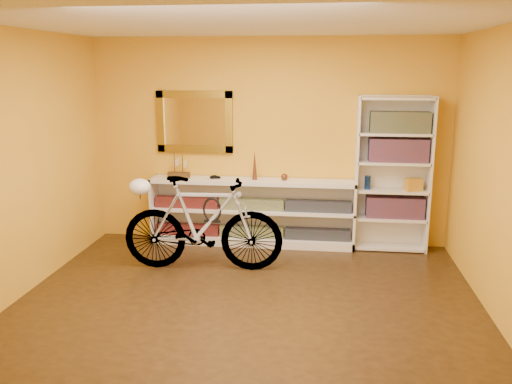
# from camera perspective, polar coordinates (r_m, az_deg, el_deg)

# --- Properties ---
(floor) EXTENTS (4.50, 4.00, 0.01)m
(floor) POSITION_cam_1_polar(r_m,az_deg,el_deg) (5.27, -0.98, -11.90)
(floor) COLOR black
(floor) RESTS_ON ground
(ceiling) EXTENTS (4.50, 4.00, 0.01)m
(ceiling) POSITION_cam_1_polar(r_m,az_deg,el_deg) (4.79, -1.11, 17.67)
(ceiling) COLOR silver
(ceiling) RESTS_ON ground
(back_wall) EXTENTS (4.50, 0.01, 2.60)m
(back_wall) POSITION_cam_1_polar(r_m,az_deg,el_deg) (6.83, 1.39, 5.32)
(back_wall) COLOR gold
(back_wall) RESTS_ON ground
(left_wall) EXTENTS (0.01, 4.00, 2.60)m
(left_wall) POSITION_cam_1_polar(r_m,az_deg,el_deg) (5.65, -24.34, 2.52)
(left_wall) COLOR gold
(left_wall) RESTS_ON ground
(right_wall) EXTENTS (0.01, 4.00, 2.60)m
(right_wall) POSITION_cam_1_polar(r_m,az_deg,el_deg) (5.06, 25.11, 1.36)
(right_wall) COLOR gold
(right_wall) RESTS_ON ground
(gilt_mirror) EXTENTS (0.98, 0.06, 0.78)m
(gilt_mirror) POSITION_cam_1_polar(r_m,az_deg,el_deg) (6.92, -6.55, 7.42)
(gilt_mirror) COLOR olive
(gilt_mirror) RESTS_ON back_wall
(wall_socket) EXTENTS (0.09, 0.02, 0.09)m
(wall_socket) POSITION_cam_1_polar(r_m,az_deg,el_deg) (7.00, 8.68, -3.44)
(wall_socket) COLOR silver
(wall_socket) RESTS_ON back_wall
(console_unit) EXTENTS (2.60, 0.35, 0.85)m
(console_unit) POSITION_cam_1_polar(r_m,az_deg,el_deg) (6.84, -0.44, -2.15)
(console_unit) COLOR silver
(console_unit) RESTS_ON floor
(cd_row_lower) EXTENTS (2.50, 0.13, 0.14)m
(cd_row_lower) POSITION_cam_1_polar(r_m,az_deg,el_deg) (6.89, -0.46, -4.24)
(cd_row_lower) COLOR black
(cd_row_lower) RESTS_ON console_unit
(cd_row_upper) EXTENTS (2.50, 0.13, 0.14)m
(cd_row_upper) POSITION_cam_1_polar(r_m,az_deg,el_deg) (6.80, -0.46, -1.30)
(cd_row_upper) COLOR navy
(cd_row_upper) RESTS_ON console_unit
(model_ship) EXTENTS (0.28, 0.11, 0.33)m
(model_ship) POSITION_cam_1_polar(r_m,az_deg,el_deg) (6.90, -8.24, 2.87)
(model_ship) COLOR #3A2510
(model_ship) RESTS_ON console_unit
(toy_car) EXTENTS (0.00, 0.01, 0.00)m
(toy_car) POSITION_cam_1_polar(r_m,az_deg,el_deg) (6.82, -4.36, 1.44)
(toy_car) COLOR black
(toy_car) RESTS_ON console_unit
(bronze_ornament) EXTENTS (0.06, 0.06, 0.37)m
(bronze_ornament) POSITION_cam_1_polar(r_m,az_deg,el_deg) (6.70, -0.14, 2.88)
(bronze_ornament) COLOR #582F1E
(bronze_ornament) RESTS_ON console_unit
(decorative_orb) EXTENTS (0.09, 0.09, 0.09)m
(decorative_orb) POSITION_cam_1_polar(r_m,az_deg,el_deg) (6.69, 3.03, 1.61)
(decorative_orb) COLOR #582F1E
(decorative_orb) RESTS_ON console_unit
(bookcase) EXTENTS (0.90, 0.30, 1.90)m
(bookcase) POSITION_cam_1_polar(r_m,az_deg,el_deg) (6.74, 14.31, 1.80)
(bookcase) COLOR silver
(bookcase) RESTS_ON floor
(book_row_a) EXTENTS (0.70, 0.22, 0.26)m
(book_row_a) POSITION_cam_1_polar(r_m,az_deg,el_deg) (6.84, 14.53, -1.55)
(book_row_a) COLOR maroon
(book_row_a) RESTS_ON bookcase
(book_row_b) EXTENTS (0.70, 0.22, 0.28)m
(book_row_b) POSITION_cam_1_polar(r_m,az_deg,el_deg) (6.70, 14.88, 4.34)
(book_row_b) COLOR maroon
(book_row_b) RESTS_ON bookcase
(book_row_c) EXTENTS (0.70, 0.22, 0.25)m
(book_row_c) POSITION_cam_1_polar(r_m,az_deg,el_deg) (6.66, 15.05, 7.19)
(book_row_c) COLOR #184E56
(book_row_c) RESTS_ON bookcase
(travel_mug) EXTENTS (0.07, 0.07, 0.17)m
(travel_mug) POSITION_cam_1_polar(r_m,az_deg,el_deg) (6.71, 11.77, 1.00)
(travel_mug) COLOR navy
(travel_mug) RESTS_ON bookcase
(red_tin) EXTENTS (0.15, 0.15, 0.18)m
(red_tin) POSITION_cam_1_polar(r_m,az_deg,el_deg) (6.66, 12.85, 7.00)
(red_tin) COLOR maroon
(red_tin) RESTS_ON bookcase
(yellow_bag) EXTENTS (0.22, 0.18, 0.15)m
(yellow_bag) POSITION_cam_1_polar(r_m,az_deg,el_deg) (6.76, 16.39, 0.75)
(yellow_bag) COLOR #C48922
(yellow_bag) RESTS_ON bookcase
(bicycle) EXTENTS (0.56, 1.84, 1.07)m
(bicycle) POSITION_cam_1_polar(r_m,az_deg,el_deg) (5.99, -5.68, -3.36)
(bicycle) COLOR silver
(bicycle) RESTS_ON floor
(helmet) EXTENTS (0.24, 0.23, 0.18)m
(helmet) POSITION_cam_1_polar(r_m,az_deg,el_deg) (6.04, -12.27, 0.54)
(helmet) COLOR white
(helmet) RESTS_ON bicycle
(u_lock) EXTENTS (0.21, 0.02, 0.21)m
(u_lock) POSITION_cam_1_polar(r_m,az_deg,el_deg) (5.92, -4.69, -1.90)
(u_lock) COLOR black
(u_lock) RESTS_ON bicycle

